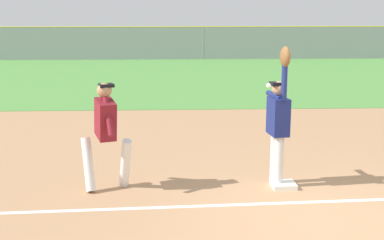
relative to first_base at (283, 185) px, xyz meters
The scene contains 12 objects.
ground_plane 1.33m from the first_base, 79.62° to the right, with size 76.69×76.69×0.00m, color tan.
outfield_grass 14.68m from the first_base, 89.06° to the left, with size 55.99×15.83×0.01m, color #549342.
chalk_foul_line 4.10m from the first_base, 167.32° to the right, with size 12.00×0.10×0.01m, color white.
first_base is the anchor object (origin of this frame).
fielder 1.09m from the first_base, 131.35° to the left, with size 0.31×0.90×2.28m.
runner 2.99m from the first_base, behind, with size 0.87×0.82×1.72m.
baseball 1.68m from the first_base, 156.30° to the right, with size 0.07×0.07×0.07m, color white.
outfield_fence 22.61m from the first_base, 89.39° to the left, with size 56.07×0.08×1.93m.
parked_car_silver 28.73m from the first_base, 107.91° to the left, with size 4.57×2.46×1.25m.
parked_car_black 27.11m from the first_base, 96.89° to the left, with size 4.46×2.24×1.25m.
parked_car_tan 27.21m from the first_base, 84.03° to the left, with size 4.47×2.26×1.25m.
parked_car_blue 28.68m from the first_base, 73.69° to the left, with size 4.56×2.45×1.25m.
Camera 1 is at (-2.10, -6.60, 2.81)m, focal length 48.40 mm.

